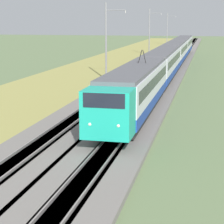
{
  "coord_description": "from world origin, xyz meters",
  "views": [
    {
      "loc": [
        -5.63,
        -9.47,
        7.42
      ],
      "look_at": [
        18.37,
        -4.14,
        2.2
      ],
      "focal_mm": 70.0,
      "sensor_mm": 36.0,
      "label": 1
    }
  ],
  "objects_px": {
    "passenger_train": "(170,56)",
    "catenary_mast_distant": "(167,29)",
    "catenary_mast_mid": "(106,41)",
    "catenary_mast_far": "(150,32)"
  },
  "relations": [
    {
      "from": "passenger_train",
      "to": "catenary_mast_distant",
      "type": "height_order",
      "value": "catenary_mast_distant"
    },
    {
      "from": "catenary_mast_mid",
      "to": "catenary_mast_far",
      "type": "bearing_deg",
      "value": 0.0
    },
    {
      "from": "catenary_mast_mid",
      "to": "catenary_mast_distant",
      "type": "distance_m",
      "value": 78.61
    },
    {
      "from": "catenary_mast_mid",
      "to": "passenger_train",
      "type": "bearing_deg",
      "value": -36.35
    },
    {
      "from": "catenary_mast_mid",
      "to": "catenary_mast_distant",
      "type": "bearing_deg",
      "value": -0.0
    },
    {
      "from": "passenger_train",
      "to": "catenary_mast_mid",
      "type": "height_order",
      "value": "catenary_mast_mid"
    },
    {
      "from": "catenary_mast_far",
      "to": "catenary_mast_distant",
      "type": "xyz_separation_m",
      "value": [
        39.3,
        -0.0,
        -0.14
      ]
    },
    {
      "from": "catenary_mast_far",
      "to": "passenger_train",
      "type": "bearing_deg",
      "value": -166.72
    },
    {
      "from": "catenary_mast_distant",
      "to": "catenary_mast_mid",
      "type": "bearing_deg",
      "value": 180.0
    },
    {
      "from": "passenger_train",
      "to": "catenary_mast_mid",
      "type": "distance_m",
      "value": 12.11
    }
  ]
}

